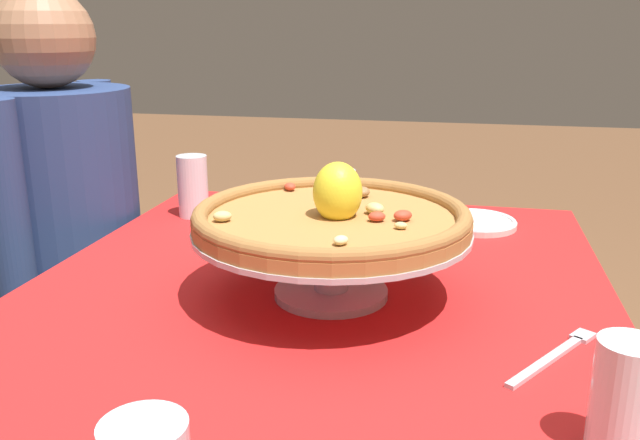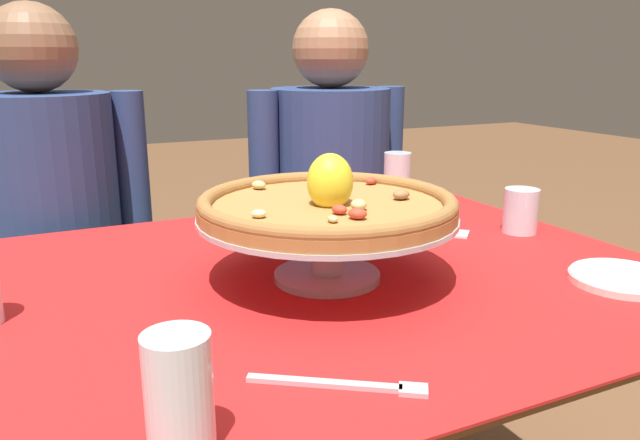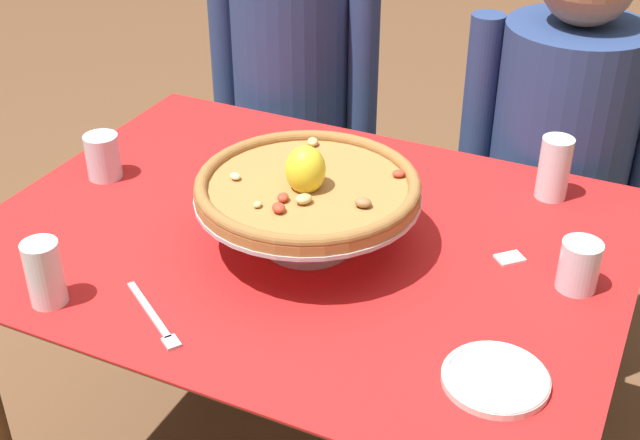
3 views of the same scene
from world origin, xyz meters
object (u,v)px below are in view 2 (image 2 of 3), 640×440
(water_glass_side_right, at_px, (520,213))
(water_glass_back_right, at_px, (397,183))
(pizza, at_px, (328,203))
(dinner_fork, at_px, (347,385))
(diner_right, at_px, (330,232))
(pizza_stand, at_px, (327,232))
(side_plate, at_px, (622,278))
(sugar_packet, at_px, (459,234))
(water_glass_front_left, at_px, (180,403))
(diner_left, at_px, (57,269))

(water_glass_side_right, bearing_deg, water_glass_back_right, 110.10)
(pizza, xyz_separation_m, dinner_fork, (-0.13, -0.32, -0.13))
(diner_right, bearing_deg, pizza, -116.84)
(pizza_stand, xyz_separation_m, side_plate, (0.43, -0.22, -0.07))
(side_plate, distance_m, sugar_packet, 0.34)
(water_glass_back_right, xyz_separation_m, dinner_fork, (-0.51, -0.70, -0.06))
(water_glass_front_left, bearing_deg, water_glass_back_right, 46.24)
(side_plate, xyz_separation_m, diner_right, (-0.08, 0.90, -0.15))
(water_glass_back_right, height_order, diner_left, diner_left)
(water_glass_back_right, bearing_deg, diner_left, 157.03)
(diner_left, bearing_deg, water_glass_front_left, -86.39)
(dinner_fork, bearing_deg, sugar_packet, 41.20)
(water_glass_back_right, bearing_deg, diner_right, 96.39)
(water_glass_side_right, relative_size, sugar_packet, 1.85)
(pizza, xyz_separation_m, side_plate, (0.43, -0.22, -0.12))
(side_plate, relative_size, dinner_fork, 0.92)
(sugar_packet, bearing_deg, side_plate, -79.13)
(side_plate, relative_size, diner_right, 0.14)
(pizza_stand, relative_size, sugar_packet, 8.40)
(dinner_fork, relative_size, diner_left, 0.15)
(side_plate, bearing_deg, water_glass_front_left, -170.21)
(dinner_fork, xyz_separation_m, diner_right, (0.48, 1.00, -0.14))
(pizza, bearing_deg, dinner_fork, -112.59)
(water_glass_side_right, relative_size, dinner_fork, 0.52)
(water_glass_front_left, height_order, diner_right, diner_right)
(pizza, bearing_deg, water_glass_front_left, -132.71)
(diner_left, bearing_deg, sugar_packet, -38.21)
(water_glass_side_right, height_order, water_glass_back_right, water_glass_back_right)
(pizza_stand, xyz_separation_m, water_glass_front_left, (-0.32, -0.35, -0.03))
(pizza_stand, bearing_deg, pizza, -76.39)
(diner_left, bearing_deg, dinner_fork, -75.78)
(pizza_stand, xyz_separation_m, pizza, (0.00, -0.00, 0.05))
(pizza_stand, height_order, dinner_fork, pizza_stand)
(pizza, xyz_separation_m, water_glass_front_left, (-0.32, -0.35, -0.08))
(water_glass_side_right, bearing_deg, diner_left, 144.44)
(water_glass_back_right, relative_size, side_plate, 0.81)
(water_glass_back_right, bearing_deg, sugar_packet, -93.44)
(pizza, bearing_deg, sugar_packet, 17.59)
(water_glass_back_right, xyz_separation_m, side_plate, (0.05, -0.60, -0.05))
(side_plate, bearing_deg, dinner_fork, -170.36)
(pizza_stand, xyz_separation_m, water_glass_back_right, (0.38, 0.38, -0.02))
(pizza, xyz_separation_m, diner_right, (0.34, 0.68, -0.27))
(water_glass_back_right, bearing_deg, water_glass_side_right, -69.90)
(pizza, bearing_deg, water_glass_side_right, 9.09)
(water_glass_back_right, height_order, sugar_packet, water_glass_back_right)
(water_glass_side_right, xyz_separation_m, dinner_fork, (-0.62, -0.40, -0.04))
(sugar_packet, relative_size, diner_right, 0.04)
(side_plate, height_order, diner_right, diner_right)
(pizza_stand, height_order, sugar_packet, pizza_stand)
(side_plate, bearing_deg, sugar_packet, 100.87)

